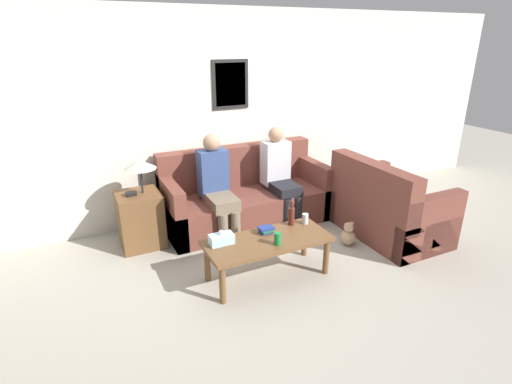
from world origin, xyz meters
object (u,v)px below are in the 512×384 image
person_left (217,184)px  teddy_bear (348,235)px  couch_main (245,198)px  coffee_table (268,244)px  person_right (280,173)px  couch_side (387,210)px  wine_bottle (291,216)px  drinking_glass (305,219)px

person_left → teddy_bear: 1.64m
couch_main → coffee_table: size_ratio=1.68×
person_right → couch_side: bearing=-45.5°
teddy_bear → couch_side: bearing=0.7°
wine_bottle → person_left: (-0.47, 0.93, 0.12)m
wine_bottle → couch_main: bearing=91.4°
couch_side → wine_bottle: bearing=90.5°
person_left → couch_side: bearing=-27.0°
teddy_bear → person_right: bearing=111.7°
coffee_table → couch_side: bearing=6.4°
couch_side → teddy_bear: (-0.56, -0.01, -0.21)m
person_left → wine_bottle: bearing=-63.3°
person_right → teddy_bear: 1.16m
couch_side → couch_main: bearing=51.1°
coffee_table → drinking_glass: size_ratio=11.24×
couch_side → person_left: size_ratio=1.08×
wine_bottle → person_left: person_left is taller
person_left → person_right: (0.86, 0.04, -0.00)m
couch_main → teddy_bear: couch_main is taller
couch_side → wine_bottle: (-1.33, -0.01, 0.20)m
coffee_table → drinking_glass: bearing=14.7°
drinking_glass → coffee_table: bearing=-165.3°
person_left → person_right: bearing=2.5°
wine_bottle → person_right: person_right is taller
coffee_table → drinking_glass: 0.54m
coffee_table → person_right: person_right is taller
couch_side → teddy_bear: couch_side is taller
couch_main → person_left: 0.57m
coffee_table → couch_main: bearing=75.2°
drinking_glass → person_left: 1.16m
couch_main → teddy_bear: (0.80, -1.10, -0.20)m
drinking_glass → couch_main: bearing=98.4°
couch_main → couch_side: 1.75m
person_left → teddy_bear: bearing=-36.6°
drinking_glass → person_right: (0.25, 1.01, 0.16)m
coffee_table → teddy_bear: coffee_table is taller
person_left → person_right: person_left is taller
couch_side → person_left: (-1.80, 0.92, 0.32)m
drinking_glass → person_right: 1.06m
couch_side → drinking_glass: 1.20m
coffee_table → wine_bottle: size_ratio=4.64×
person_right → coffee_table: bearing=-123.6°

